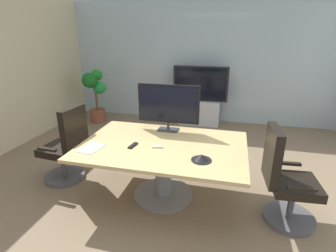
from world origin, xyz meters
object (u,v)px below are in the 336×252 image
Objects in this scene: office_chair_left at (67,150)px; conference_phone at (201,158)px; conference_table at (163,157)px; remote_control at (133,145)px; wall_display_unit at (200,105)px; potted_plant at (94,91)px; office_chair_right at (285,184)px; tv_monitor at (168,105)px.

office_chair_left is 1.96m from conference_phone.
conference_table is 11.66× the size of remote_control.
wall_display_unit reaches higher than office_chair_left.
potted_plant is at bearing 135.12° from conference_phone.
conference_table is at bearing -47.28° from potted_plant.
conference_table is at bearing 80.08° from office_chair_right.
office_chair_left is 0.91× the size of potted_plant.
office_chair_left is 6.41× the size of remote_control.
remote_control is (1.93, -2.59, -0.02)m from potted_plant.
wall_display_unit is 1.10× the size of potted_plant.
tv_monitor reaches higher than remote_control.
conference_table is at bearing -91.35° from wall_display_unit.
potted_plant reaches higher than remote_control.
potted_plant is at bearing -155.39° from office_chair_left.
remote_control is (-1.74, -0.00, 0.27)m from office_chair_right.
office_chair_right is 0.96m from conference_phone.
tv_monitor is at bearing 74.77° from remote_control.
remote_control is (-0.84, 0.17, -0.02)m from conference_phone.
conference_table is 2.36× the size of tv_monitor.
conference_phone is 1.29× the size of remote_control.
remote_control is at bearing 168.62° from conference_phone.
tv_monitor is at bearing 62.14° from office_chair_right.
office_chair_left is at bearing 177.95° from conference_table.
potted_plant is (-2.26, 2.45, 0.20)m from conference_table.
potted_plant is (-3.66, 2.58, 0.30)m from office_chair_right.
remote_control is at bearing -53.30° from potted_plant.
remote_control is at bearing 85.59° from office_chair_right.
office_chair_left is 1.11m from remote_control.
tv_monitor is 2.51m from wall_display_unit.
tv_monitor is 0.70× the size of potted_plant.
potted_plant reaches higher than office_chair_left.
wall_display_unit is 7.71× the size of remote_control.
office_chair_right is 1.70m from tv_monitor.
conference_table is 1.51× the size of wall_display_unit.
office_chair_left reaches higher than conference_phone.
conference_phone is (0.50, -0.30, 0.20)m from conference_table.
conference_table is 1.40m from office_chair_left.
office_chair_left is 4.95× the size of conference_phone.
conference_table is 0.62m from conference_phone.
office_chair_right is 0.83× the size of wall_display_unit.
conference_phone is at bearing -2.75° from remote_control.
office_chair_left is 2.57m from potted_plant.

